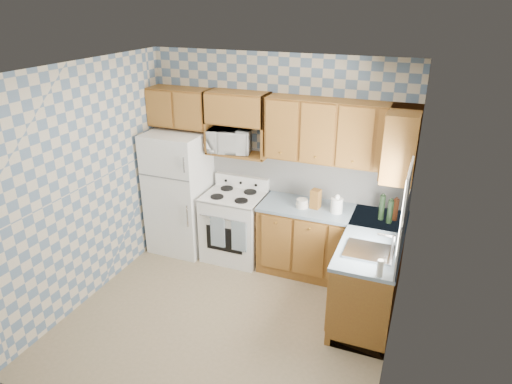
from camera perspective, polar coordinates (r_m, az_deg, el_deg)
floor at (r=5.27m, az=-3.64°, el=-15.59°), size 3.40×3.40×0.00m
back_wall at (r=5.92m, az=2.59°, el=3.98°), size 3.40×0.02×2.70m
right_wall at (r=4.18m, az=17.63°, el=-5.82°), size 0.02×3.20×2.70m
backsplash_back at (r=5.85m, az=6.23°, el=2.07°), size 2.60×0.02×0.56m
backsplash_right at (r=4.96m, az=18.16°, el=-3.08°), size 0.02×1.60×0.56m
refrigerator at (r=6.32m, az=-9.54°, el=-0.00°), size 0.75×0.70×1.68m
stove_body at (r=6.16m, az=-2.71°, el=-4.34°), size 0.76×0.65×0.90m
cooktop at (r=5.96m, az=-2.79°, el=-0.47°), size 0.76×0.65×0.02m
backguard at (r=6.16m, az=-1.76°, el=1.30°), size 0.76×0.08×0.17m
dish_towel_left at (r=5.88m, az=-4.81°, el=-5.01°), size 0.20×0.02×0.41m
dish_towel_right at (r=5.77m, az=-2.15°, el=-5.54°), size 0.20×0.02×0.41m
base_cabinets_back at (r=5.84m, az=9.16°, el=-6.44°), size 1.75×0.60×0.88m
base_cabinets_right at (r=5.34m, az=14.01°, el=-9.94°), size 0.60×1.60×0.88m
countertop_back at (r=5.62m, az=9.44°, el=-2.39°), size 1.77×0.63×0.04m
countertop_right at (r=5.11m, az=14.45°, el=-5.60°), size 0.63×1.60×0.04m
upper_cabinets_back at (r=5.42m, az=10.43°, el=7.32°), size 1.75×0.33×0.74m
upper_cabinets_fridge at (r=6.13m, az=-9.48°, el=10.40°), size 0.82×0.33×0.50m
upper_cabinets_right at (r=5.16m, az=17.76°, el=5.78°), size 0.33×0.70×0.74m
microwave_shelf at (r=5.91m, az=-2.25°, el=4.82°), size 0.80×0.33×0.03m
microwave at (r=5.91m, az=-3.26°, el=6.49°), size 0.61×0.47×0.30m
sink at (r=4.79m, az=13.94°, el=-7.26°), size 0.48×0.40×0.03m
window at (r=4.54m, az=18.12°, el=-2.07°), size 0.02×0.66×0.86m
bottle_0 at (r=5.44m, az=15.45°, el=-1.87°), size 0.07×0.07×0.30m
bottle_1 at (r=5.38m, az=16.41°, el=-2.38°), size 0.07×0.07×0.28m
bottle_2 at (r=5.48m, az=17.04°, el=-2.12°), size 0.07×0.07×0.26m
knife_block at (r=5.58m, az=7.46°, el=-0.86°), size 0.13×0.13×0.24m
electric_kettle at (r=5.52m, az=10.05°, el=-1.67°), size 0.14×0.14×0.18m
food_containers at (r=5.61m, az=5.78°, el=-1.41°), size 0.16×0.16×0.10m
soap_bottle at (r=4.40m, az=15.25°, el=-9.18°), size 0.06×0.06×0.17m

